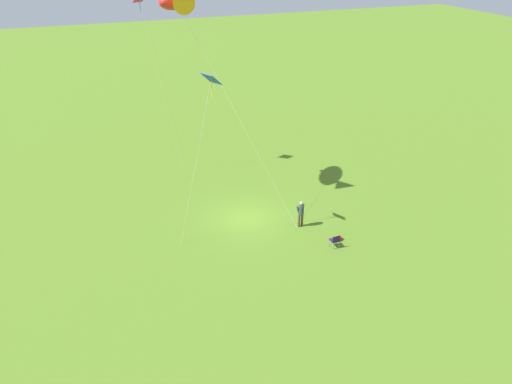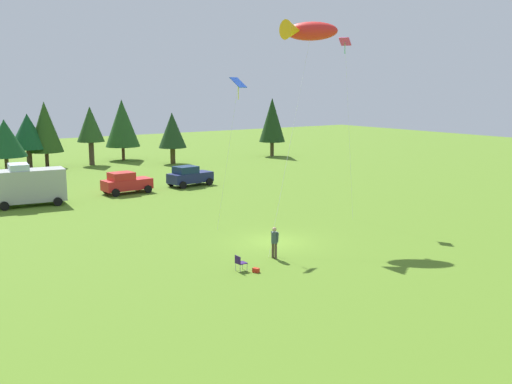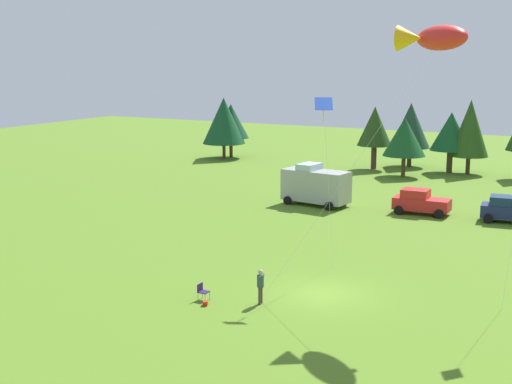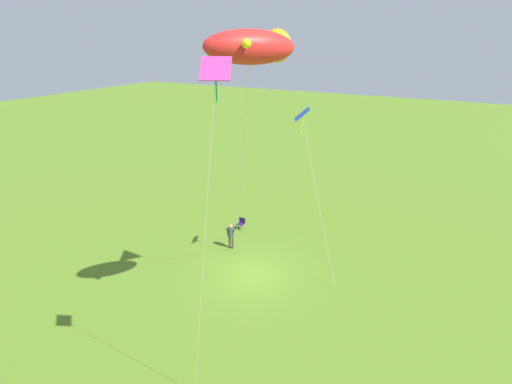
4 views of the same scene
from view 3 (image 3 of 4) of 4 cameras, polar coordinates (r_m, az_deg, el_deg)
The scene contains 10 objects.
ground_plane at distance 36.70m, azimuth 5.32°, elevation -8.11°, with size 160.00×160.00×0.00m, color #537921.
person_kite_flyer at distance 34.82m, azimuth 0.36°, elevation -7.35°, with size 0.38×0.59×1.74m.
folding_chair at distance 35.64m, azimuth -4.33°, elevation -7.85°, with size 0.48×0.48×0.82m.
backpack_on_grass at distance 34.99m, azimuth -4.07°, elevation -8.86°, with size 0.32×0.22×0.22m, color red.
van_motorhome_grey at distance 57.57m, azimuth 4.79°, elevation 0.56°, with size 5.64×3.17×3.34m.
car_red_sedan at distance 55.68m, azimuth 13.01°, elevation -0.76°, with size 4.26×2.33×1.89m.
car_navy_hatch at distance 54.75m, azimuth 19.64°, elevation -1.32°, with size 4.38×2.60×1.89m.
treeline_distant at distance 75.18m, azimuth 13.58°, elevation 4.88°, with size 60.03×11.30×7.75m.
kite_large_fish at distance 35.73m, azimuth 14.02°, elevation 11.87°, with size 8.85×6.67×13.36m.
kite_diamond_blue at distance 37.35m, azimuth 5.45°, elevation 6.64°, with size 1.14×2.83×9.76m.
Camera 3 is at (13.40, -32.03, 11.91)m, focal length 50.00 mm.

